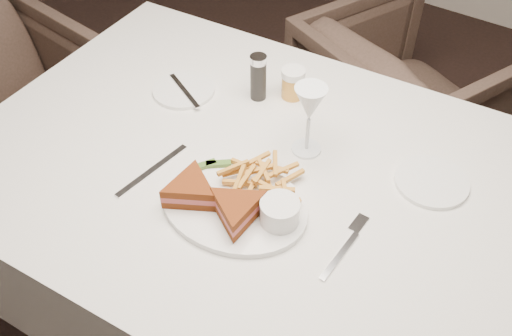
{
  "coord_description": "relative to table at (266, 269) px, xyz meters",
  "views": [
    {
      "loc": [
        0.5,
        -0.54,
        1.65
      ],
      "look_at": [
        0.02,
        0.17,
        0.8
      ],
      "focal_mm": 40.0,
      "sensor_mm": 36.0,
      "label": 1
    }
  ],
  "objects": [
    {
      "name": "table_setting",
      "position": [
        -0.0,
        -0.04,
        0.41
      ],
      "size": [
        0.81,
        0.57,
        0.18
      ],
      "color": "white",
      "rests_on": "table"
    },
    {
      "name": "chair_far",
      "position": [
        -0.01,
        0.98,
        -0.03
      ],
      "size": [
        0.86,
        0.84,
        0.69
      ],
      "primitive_type": "imported",
      "rotation": [
        0.0,
        0.0,
        2.74
      ],
      "color": "#44322A",
      "rests_on": "ground"
    },
    {
      "name": "table",
      "position": [
        0.0,
        0.0,
        0.0
      ],
      "size": [
        1.47,
        1.04,
        0.75
      ],
      "primitive_type": "cube",
      "rotation": [
        0.0,
        0.0,
        0.07
      ],
      "color": "silver",
      "rests_on": "ground"
    },
    {
      "name": "chair_left",
      "position": [
        -1.14,
        0.03,
        -0.03
      ],
      "size": [
        0.71,
        0.75,
        0.7
      ],
      "primitive_type": "imported",
      "rotation": [
        0.0,
        0.0,
        1.46
      ],
      "color": "#44322A",
      "rests_on": "ground"
    }
  ]
}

